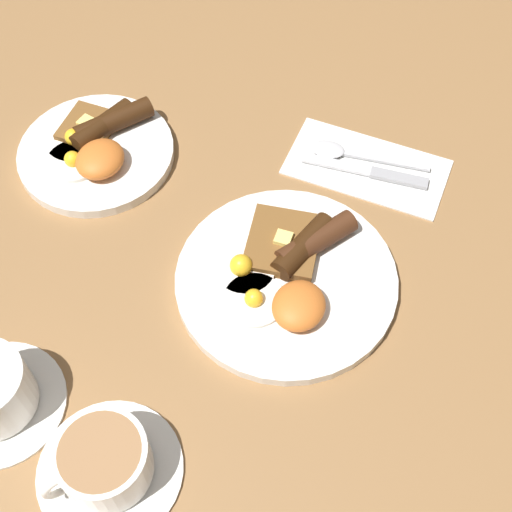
{
  "coord_description": "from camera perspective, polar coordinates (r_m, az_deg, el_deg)",
  "views": [
    {
      "loc": [
        -0.43,
        -0.15,
        0.74
      ],
      "look_at": [
        0.01,
        0.04,
        0.03
      ],
      "focal_mm": 50.0,
      "sensor_mm": 36.0,
      "label": 1
    }
  ],
  "objects": [
    {
      "name": "knife",
      "position": [
        0.98,
        9.24,
        6.64
      ],
      "size": [
        0.04,
        0.17,
        0.01
      ],
      "rotation": [
        0.0,
        0.0,
        1.71
      ],
      "color": "silver",
      "rests_on": "napkin"
    },
    {
      "name": "ground_plane",
      "position": [
        0.87,
        2.41,
        -2.23
      ],
      "size": [
        3.0,
        3.0,
        0.0
      ],
      "primitive_type": "plane",
      "color": "olive"
    },
    {
      "name": "teacup_near",
      "position": [
        0.76,
        -11.99,
        -15.91
      ],
      "size": [
        0.15,
        0.15,
        0.07
      ],
      "color": "white",
      "rests_on": "ground_plane"
    },
    {
      "name": "breakfast_plate_far",
      "position": [
        1.01,
        -12.66,
        8.47
      ],
      "size": [
        0.21,
        0.21,
        0.05
      ],
      "color": "white",
      "rests_on": "ground_plane"
    },
    {
      "name": "napkin",
      "position": [
        0.99,
        8.86,
        7.09
      ],
      "size": [
        0.12,
        0.22,
        0.01
      ],
      "primitive_type": "cube",
      "rotation": [
        0.0,
        0.0,
        0.03
      ],
      "color": "white",
      "rests_on": "ground_plane"
    },
    {
      "name": "spoon",
      "position": [
        0.99,
        6.8,
        8.27
      ],
      "size": [
        0.05,
        0.16,
        0.01
      ],
      "rotation": [
        0.0,
        0.0,
        1.75
      ],
      "color": "silver",
      "rests_on": "napkin"
    },
    {
      "name": "breakfast_plate_near",
      "position": [
        0.86,
        2.52,
        -1.58
      ],
      "size": [
        0.27,
        0.27,
        0.05
      ],
      "color": "white",
      "rests_on": "ground_plane"
    }
  ]
}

